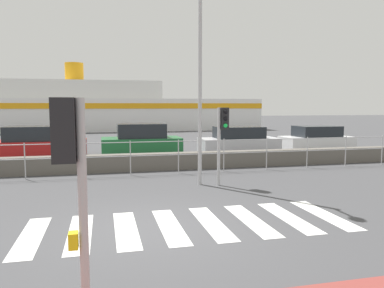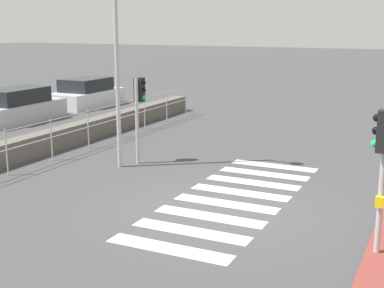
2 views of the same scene
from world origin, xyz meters
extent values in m
plane|color=#424244|center=(0.00, 0.00, 0.00)|extent=(160.00, 160.00, 0.00)
cube|color=silver|center=(-2.32, 0.00, 0.00)|extent=(0.45, 2.40, 0.01)
cube|color=silver|center=(-1.42, 0.00, 0.00)|extent=(0.45, 2.40, 0.01)
cube|color=silver|center=(-0.52, 0.00, 0.00)|extent=(0.45, 2.40, 0.01)
cube|color=silver|center=(0.38, 0.00, 0.00)|extent=(0.45, 2.40, 0.01)
cube|color=silver|center=(1.28, 0.00, 0.00)|extent=(0.45, 2.40, 0.01)
cube|color=silver|center=(2.18, 0.00, 0.00)|extent=(0.45, 2.40, 0.01)
cube|color=silver|center=(3.08, 0.00, 0.00)|extent=(0.45, 2.40, 0.01)
cube|color=silver|center=(3.98, 0.00, 0.00)|extent=(0.45, 2.40, 0.01)
cylinder|color=#B2B2B5|center=(0.00, 6.05, 1.19)|extent=(21.25, 0.03, 0.03)
cylinder|color=#B2B2B5|center=(0.00, 6.05, 0.69)|extent=(21.25, 0.03, 0.03)
cylinder|color=#B2B2B5|center=(0.00, 6.05, 0.63)|extent=(0.04, 0.04, 1.25)
cylinder|color=#B2B2B5|center=(1.77, 6.05, 0.63)|extent=(0.04, 0.04, 1.25)
cylinder|color=#B2B2B5|center=(3.54, 6.05, 0.63)|extent=(0.04, 0.04, 1.25)
cylinder|color=#B2B2B5|center=(5.31, 6.05, 0.63)|extent=(0.04, 0.04, 1.25)
cylinder|color=#B2B2B5|center=(7.08, 6.05, 0.63)|extent=(0.04, 0.04, 1.25)
cylinder|color=#B2B2B5|center=(8.85, 6.05, 0.63)|extent=(0.04, 0.04, 1.25)
cylinder|color=#B2B2B5|center=(10.63, 6.05, 0.63)|extent=(0.04, 0.04, 1.25)
cylinder|color=#B2B2B5|center=(-1.16, -3.38, 1.29)|extent=(0.10, 0.10, 2.58)
sphere|color=black|center=(-1.33, -3.24, 2.45)|extent=(0.13, 0.13, 0.13)
sphere|color=black|center=(-1.33, -3.24, 2.24)|extent=(0.13, 0.13, 0.13)
sphere|color=#19D84C|center=(-1.33, -3.24, 2.03)|extent=(0.13, 0.13, 0.13)
cube|color=yellow|center=(-1.27, -3.38, 1.05)|extent=(0.10, 0.14, 0.18)
cylinder|color=#B2B2B5|center=(2.57, 3.62, 1.22)|extent=(0.10, 0.10, 2.44)
cube|color=black|center=(2.74, 3.62, 2.10)|extent=(0.24, 0.24, 0.68)
sphere|color=black|center=(2.74, 3.48, 2.31)|extent=(0.13, 0.13, 0.13)
sphere|color=black|center=(2.74, 3.48, 2.10)|extent=(0.13, 0.13, 0.13)
sphere|color=#19D84C|center=(2.74, 3.48, 1.89)|extent=(0.13, 0.13, 0.13)
cylinder|color=#B2B2B5|center=(2.03, 3.87, 3.44)|extent=(0.12, 0.12, 6.89)
cube|color=#BCBCC1|center=(6.22, 11.60, 0.38)|extent=(4.24, 1.77, 0.75)
cube|color=#1E2328|center=(6.22, 11.60, 1.06)|extent=(2.54, 1.56, 0.62)
cube|color=silver|center=(10.94, 11.60, 0.37)|extent=(3.96, 1.85, 0.74)
cube|color=#1E2328|center=(10.94, 11.60, 1.05)|extent=(2.37, 1.63, 0.61)
camera|label=1|loc=(-0.93, -7.47, 2.50)|focal=35.00mm
camera|label=2|loc=(-10.14, -4.20, 3.91)|focal=50.00mm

